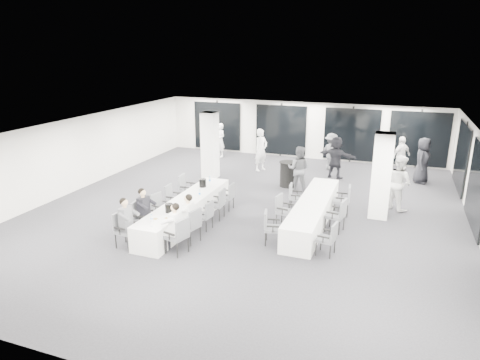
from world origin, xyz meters
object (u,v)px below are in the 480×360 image
at_px(chair_main_left_fourth, 172,197).
at_px(standing_guest_b, 299,166).
at_px(chair_side_left_near, 270,225).
at_px(cocktail_table, 288,174).
at_px(chair_main_right_fourth, 218,202).
at_px(chair_main_right_far, 228,195).
at_px(chair_side_right_near, 329,237).
at_px(standing_guest_c, 331,149).
at_px(chair_main_left_second, 141,215).
at_px(ice_bucket_near, 169,208).
at_px(chair_main_left_far, 186,187).
at_px(chair_side_left_mid, 283,208).
at_px(standing_guest_a, 261,147).
at_px(standing_guest_g, 220,138).
at_px(standing_guest_f, 336,155).
at_px(standing_guest_e, 423,158).
at_px(chair_main_right_near, 179,234).
at_px(chair_main_right_second, 192,223).
at_px(standing_guest_h, 399,179).
at_px(chair_main_left_mid, 159,206).
at_px(chair_side_right_far, 344,198).
at_px(chair_side_right_mid, 338,213).
at_px(chair_main_right_mid, 206,214).
at_px(standing_guest_d, 401,153).
at_px(banquet_table_side, 313,212).
at_px(ice_bucket_far, 203,183).
at_px(chair_side_left_far, 294,195).
at_px(chair_main_left_near, 123,227).

relative_size(chair_main_left_fourth, standing_guest_b, 0.47).
bearing_deg(chair_side_left_near, cocktail_table, 175.78).
distance_m(chair_main_right_fourth, chair_main_right_far, 0.88).
bearing_deg(chair_side_right_near, standing_guest_c, 17.46).
distance_m(chair_main_left_second, ice_bucket_near, 0.93).
height_order(chair_main_left_fourth, chair_main_right_fourth, chair_main_right_fourth).
xyz_separation_m(chair_main_left_far, chair_side_left_mid, (3.78, -0.80, -0.02)).
distance_m(standing_guest_a, standing_guest_g, 3.22).
bearing_deg(standing_guest_g, standing_guest_f, 16.02).
bearing_deg(standing_guest_e, standing_guest_c, 94.35).
height_order(chair_main_left_second, chair_side_left_mid, chair_main_left_second).
distance_m(chair_main_right_near, chair_main_right_second, 0.76).
xyz_separation_m(chair_main_left_fourth, standing_guest_h, (7.08, 2.99, 0.53)).
relative_size(chair_main_left_mid, standing_guest_g, 0.47).
relative_size(chair_main_left_second, chair_main_right_far, 1.11).
xyz_separation_m(chair_main_left_second, chair_side_left_mid, (3.78, 2.09, -0.02)).
relative_size(chair_main_right_fourth, chair_side_right_far, 0.98).
relative_size(cocktail_table, chair_side_right_mid, 0.98).
relative_size(chair_main_right_second, chair_main_right_mid, 1.15).
bearing_deg(chair_main_right_far, chair_side_left_mid, -106.25).
relative_size(chair_main_right_second, standing_guest_c, 0.54).
xyz_separation_m(chair_main_right_near, standing_guest_f, (2.87, 8.62, 0.43)).
distance_m(standing_guest_a, standing_guest_e, 6.77).
xyz_separation_m(chair_main_left_far, chair_side_left_near, (3.78, -2.20, -0.04)).
relative_size(chair_side_right_mid, ice_bucket_near, 3.95).
bearing_deg(standing_guest_d, chair_side_right_far, 24.27).
relative_size(chair_main_right_far, chair_side_right_near, 1.00).
height_order(cocktail_table, chair_main_right_second, chair_main_right_second).
relative_size(chair_main_left_far, ice_bucket_near, 3.94).
xyz_separation_m(chair_main_right_mid, standing_guest_d, (5.47, 8.34, 0.46)).
distance_m(chair_main_left_mid, chair_side_left_mid, 3.91).
bearing_deg(chair_main_left_fourth, standing_guest_a, 167.87).
relative_size(banquet_table_side, standing_guest_e, 2.35).
bearing_deg(ice_bucket_far, chair_main_right_fourth, -40.73).
xyz_separation_m(chair_main_right_far, chair_side_left_far, (2.11, 0.80, -0.01)).
distance_m(chair_side_left_far, standing_guest_c, 5.55).
bearing_deg(chair_side_right_mid, banquet_table_side, 74.30).
height_order(chair_main_left_second, chair_main_left_mid, chair_main_left_second).
bearing_deg(standing_guest_f, standing_guest_a, 17.50).
bearing_deg(chair_side_left_mid, chair_main_left_near, -43.42).
relative_size(chair_main_right_mid, ice_bucket_near, 3.43).
distance_m(chair_main_right_second, chair_main_right_mid, 0.99).
distance_m(chair_main_left_second, chair_main_right_near, 1.85).
distance_m(chair_main_right_near, standing_guest_a, 8.71).
height_order(chair_main_right_far, ice_bucket_far, ice_bucket_far).
relative_size(cocktail_table, standing_guest_c, 0.53).
relative_size(chair_side_left_far, chair_side_right_near, 0.97).
bearing_deg(standing_guest_d, chair_main_right_fourth, 4.52).
relative_size(chair_main_left_near, chair_main_right_mid, 1.11).
height_order(standing_guest_c, ice_bucket_near, standing_guest_c).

